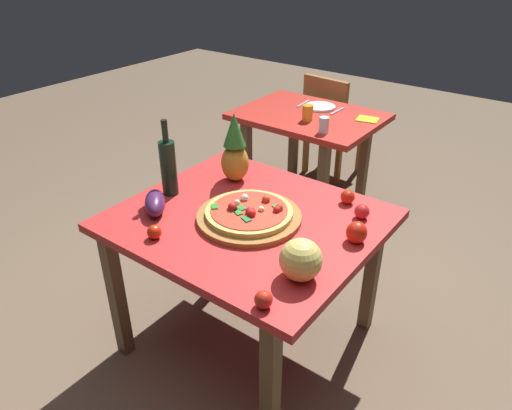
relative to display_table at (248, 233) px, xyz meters
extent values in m
plane|color=brown|center=(0.00, 0.00, -0.64)|extent=(10.00, 10.00, 0.00)
cube|color=brown|center=(-0.44, -0.44, -0.30)|extent=(0.06, 0.06, 0.69)
cube|color=brown|center=(0.44, -0.44, -0.30)|extent=(0.06, 0.06, 0.69)
cube|color=brown|center=(-0.44, 0.44, -0.30)|extent=(0.06, 0.06, 0.69)
cube|color=brown|center=(0.44, 0.44, -0.30)|extent=(0.06, 0.06, 0.69)
cube|color=red|center=(0.00, 0.00, 0.07)|extent=(1.11, 0.98, 0.04)
cube|color=brown|center=(-0.81, 1.03, -0.30)|extent=(0.06, 0.06, 0.69)
cube|color=brown|center=(-0.19, 1.03, -0.30)|extent=(0.06, 0.06, 0.69)
cube|color=brown|center=(-0.81, 1.65, -0.30)|extent=(0.06, 0.06, 0.69)
cube|color=brown|center=(-0.19, 1.65, -0.30)|extent=(0.06, 0.06, 0.69)
cube|color=red|center=(-0.50, 1.34, 0.07)|extent=(0.96, 0.72, 0.04)
cube|color=#96622C|center=(-0.45, 2.15, -0.44)|extent=(0.04, 0.04, 0.41)
cube|color=#96622C|center=(-0.77, 2.18, -0.44)|extent=(0.04, 0.04, 0.41)
cube|color=#96622C|center=(-0.48, 1.82, -0.44)|extent=(0.04, 0.04, 0.41)
cube|color=#96622C|center=(-0.81, 1.85, -0.44)|extent=(0.04, 0.04, 0.41)
cube|color=#96622C|center=(-0.63, 2.00, -0.21)|extent=(0.44, 0.44, 0.04)
cube|color=#976331|center=(-0.64, 1.82, 0.01)|extent=(0.40, 0.08, 0.40)
cylinder|color=#96622C|center=(0.02, -0.02, 0.10)|extent=(0.46, 0.46, 0.02)
cylinder|color=#DEBA59|center=(0.02, -0.02, 0.12)|extent=(0.38, 0.38, 0.02)
cylinder|color=red|center=(0.02, -0.02, 0.14)|extent=(0.34, 0.34, 0.00)
sphere|color=red|center=(0.12, 0.06, 0.15)|extent=(0.04, 0.04, 0.04)
sphere|color=red|center=(-0.04, -0.06, 0.15)|extent=(0.04, 0.04, 0.04)
sphere|color=red|center=(0.04, -0.04, 0.15)|extent=(0.04, 0.04, 0.04)
sphere|color=red|center=(0.04, 0.09, 0.15)|extent=(0.04, 0.04, 0.04)
sphere|color=red|center=(0.13, 0.04, 0.15)|extent=(0.03, 0.03, 0.03)
sphere|color=red|center=(0.06, -0.05, 0.15)|extent=(0.04, 0.04, 0.04)
cube|color=#27792B|center=(-0.01, -0.03, 0.14)|extent=(0.05, 0.04, 0.00)
cube|color=#3A7E31|center=(0.11, 0.07, 0.14)|extent=(0.05, 0.04, 0.00)
cube|color=#297B27|center=(0.00, -0.07, 0.14)|extent=(0.05, 0.05, 0.00)
cube|color=#248325|center=(-0.11, -0.09, 0.14)|extent=(0.05, 0.05, 0.00)
cube|color=#2C7433|center=(-0.04, -0.06, 0.14)|extent=(0.04, 0.03, 0.00)
cube|color=#237533|center=(0.06, -0.09, 0.14)|extent=(0.05, 0.04, 0.00)
sphere|color=white|center=(-0.05, -0.01, 0.15)|extent=(0.03, 0.03, 0.03)
sphere|color=white|center=(-0.05, 0.04, 0.15)|extent=(0.03, 0.03, 0.03)
sphere|color=white|center=(0.07, 0.01, 0.15)|extent=(0.03, 0.03, 0.03)
cylinder|color=black|center=(-0.43, -0.05, 0.22)|extent=(0.08, 0.08, 0.26)
cylinder|color=black|center=(-0.43, -0.05, 0.40)|extent=(0.03, 0.03, 0.09)
cylinder|color=black|center=(-0.43, -0.05, 0.45)|extent=(0.03, 0.03, 0.02)
ellipsoid|color=#BA822B|center=(-0.27, 0.25, 0.18)|extent=(0.14, 0.14, 0.19)
cone|color=#2B712A|center=(-0.27, 0.25, 0.36)|extent=(0.11, 0.11, 0.17)
sphere|color=#DEC962|center=(0.41, -0.23, 0.17)|extent=(0.16, 0.16, 0.16)
ellipsoid|color=red|center=(0.47, 0.11, 0.13)|extent=(0.09, 0.09, 0.09)
ellipsoid|color=#48204D|center=(-0.36, -0.21, 0.13)|extent=(0.21, 0.20, 0.09)
sphere|color=red|center=(0.40, -0.43, 0.12)|extent=(0.06, 0.06, 0.06)
sphere|color=red|center=(0.30, 0.37, 0.12)|extent=(0.07, 0.07, 0.07)
sphere|color=red|center=(-0.20, -0.37, 0.12)|extent=(0.06, 0.06, 0.06)
sphere|color=red|center=(0.41, 0.29, 0.12)|extent=(0.07, 0.07, 0.07)
cylinder|color=gold|center=(-0.44, 1.22, 0.14)|extent=(0.07, 0.07, 0.10)
cylinder|color=silver|center=(-0.24, 1.09, 0.14)|extent=(0.06, 0.06, 0.10)
cylinder|color=white|center=(-0.50, 1.50, 0.10)|extent=(0.22, 0.22, 0.02)
cube|color=silver|center=(-0.64, 1.50, 0.09)|extent=(0.03, 0.18, 0.01)
cube|color=silver|center=(-0.36, 1.50, 0.09)|extent=(0.02, 0.18, 0.01)
cube|color=yellow|center=(-0.12, 1.47, 0.09)|extent=(0.16, 0.14, 0.01)
camera|label=1|loc=(1.11, -1.43, 1.19)|focal=33.58mm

